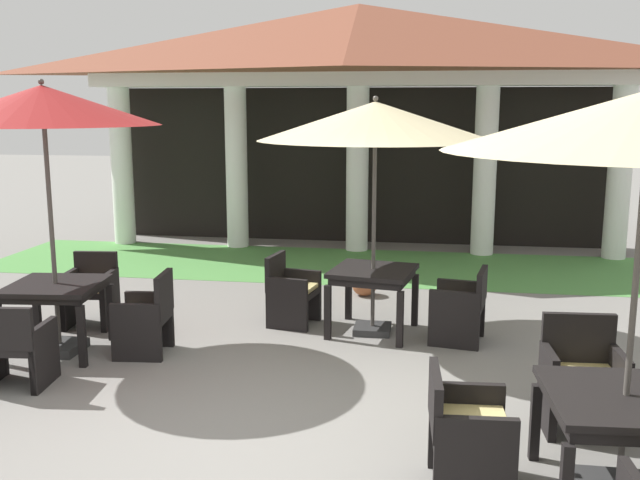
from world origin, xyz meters
name	(u,v)px	position (x,y,z in m)	size (l,w,h in m)	color
ground_plane	(253,439)	(0.00, 0.00, 0.00)	(60.00, 60.00, 0.00)	gray
background_pavilion	(359,61)	(0.00, 7.70, 3.35)	(10.10, 3.10, 4.30)	white
lawn_strip	(348,265)	(0.00, 6.29, 0.00)	(11.90, 2.70, 0.01)	#519347
patio_table_near_foreground	(56,293)	(-2.55, 1.66, 0.65)	(1.01, 1.01, 0.75)	black
patio_umbrella_near_foreground	(43,108)	(-2.55, 1.66, 2.57)	(2.34, 2.34, 2.85)	#2D2D2D
patio_chair_near_foreground_north	(91,292)	(-2.64, 2.61, 0.41)	(0.59, 0.58, 0.86)	black
patio_chair_near_foreground_east	(146,318)	(-1.60, 1.76, 0.39)	(0.58, 0.59, 0.88)	black
patio_chair_near_foreground_south	(15,347)	(-2.45, 0.72, 0.39)	(0.63, 0.58, 0.82)	black
patio_table_mid_left	(625,409)	(2.64, -0.42, 0.63)	(1.07, 1.07, 0.72)	black
patio_chair_mid_left_west	(466,433)	(1.61, -0.48, 0.41)	(0.58, 0.66, 0.83)	black
patio_chair_mid_left_north	(582,379)	(2.57, 0.61, 0.43)	(0.64, 0.54, 0.92)	black
patio_table_mid_right	(373,278)	(0.69, 2.86, 0.65)	(1.03, 1.03, 0.76)	black
patio_umbrella_mid_right	(375,122)	(0.69, 2.86, 2.41)	(2.62, 2.62, 2.69)	#2D2D2D
patio_chair_mid_right_west	(291,292)	(-0.30, 3.03, 0.39)	(0.60, 0.62, 0.84)	black
patio_chair_mid_right_east	(461,306)	(1.69, 2.69, 0.40)	(0.65, 0.66, 0.83)	black
terracotta_urn	(364,285)	(0.45, 4.47, 0.15)	(0.34, 0.34, 0.37)	#9E5633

